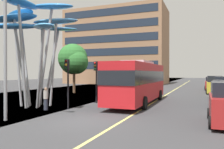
% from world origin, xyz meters
% --- Properties ---
extents(ground, '(120.00, 240.00, 0.10)m').
position_xyz_m(ground, '(-0.69, 0.00, -0.05)').
color(ground, '#38383A').
extents(red_bus, '(2.83, 11.07, 3.64)m').
position_xyz_m(red_bus, '(0.94, 8.13, 1.99)').
color(red_bus, red).
rests_on(red_bus, ground).
extents(leaf_sculpture, '(7.64, 8.29, 8.07)m').
position_xyz_m(leaf_sculpture, '(-6.06, 3.55, 6.39)').
color(leaf_sculpture, '#9EA0A5').
rests_on(leaf_sculpture, ground).
extents(traffic_light_kerb_near, '(0.28, 0.42, 3.62)m').
position_xyz_m(traffic_light_kerb_near, '(-3.04, 3.24, 2.63)').
color(traffic_light_kerb_near, black).
rests_on(traffic_light_kerb_near, ground).
extents(traffic_light_kerb_far, '(0.28, 0.42, 3.63)m').
position_xyz_m(traffic_light_kerb_far, '(-2.60, 7.10, 2.63)').
color(traffic_light_kerb_far, black).
rests_on(traffic_light_kerb_far, ground).
extents(traffic_light_island_mid, '(0.28, 0.42, 3.68)m').
position_xyz_m(traffic_light_island_mid, '(-2.88, 14.36, 2.66)').
color(traffic_light_island_mid, black).
rests_on(traffic_light_island_mid, ground).
extents(car_parked_mid, '(1.95, 4.47, 2.07)m').
position_xyz_m(car_parked_mid, '(7.66, 8.65, 0.97)').
color(car_parked_mid, gray).
rests_on(car_parked_mid, ground).
extents(car_parked_far, '(1.92, 4.19, 2.26)m').
position_xyz_m(car_parked_far, '(8.03, 14.85, 1.05)').
color(car_parked_far, '#2D5138').
rests_on(car_parked_far, ground).
extents(car_side_street, '(2.07, 3.98, 2.26)m').
position_xyz_m(car_side_street, '(7.50, 20.78, 1.06)').
color(car_side_street, gold).
rests_on(car_side_street, ground).
extents(car_far_side, '(2.06, 4.39, 2.03)m').
position_xyz_m(car_far_side, '(7.39, 27.61, 0.96)').
color(car_far_side, maroon).
rests_on(car_far_side, ground).
extents(street_lamp, '(1.61, 0.44, 7.47)m').
position_xyz_m(street_lamp, '(-3.68, -1.45, 4.78)').
color(street_lamp, gray).
rests_on(street_lamp, ground).
extents(tree_pavement_near, '(4.55, 4.47, 6.58)m').
position_xyz_m(tree_pavement_near, '(-10.20, 16.04, 4.36)').
color(tree_pavement_near, brown).
rests_on(tree_pavement_near, ground).
extents(pedestrian, '(0.34, 0.34, 1.61)m').
position_xyz_m(pedestrian, '(-4.24, 2.33, 0.80)').
color(pedestrian, '#2D3342').
rests_on(pedestrian, ground).
extents(backdrop_building, '(24.53, 11.92, 18.32)m').
position_xyz_m(backdrop_building, '(-14.21, 43.74, 9.17)').
color(backdrop_building, '#936B4C').
rests_on(backdrop_building, ground).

